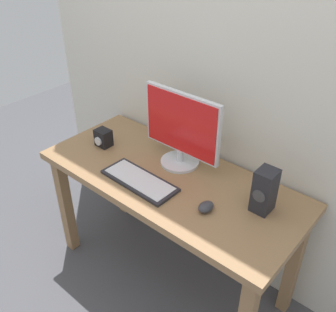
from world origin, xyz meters
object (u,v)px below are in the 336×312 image
desk (170,193)px  monitor (181,129)px  keyboard_primary (139,180)px  speaker_right (264,191)px  audio_controller (103,138)px  mouse (206,207)px

desk → monitor: (-0.04, 0.14, 0.32)m
desk → monitor: monitor is taller
monitor → keyboard_primary: size_ratio=1.12×
desk → speaker_right: 0.54m
speaker_right → audio_controller: size_ratio=2.14×
desk → keyboard_primary: (-0.08, -0.14, 0.12)m
mouse → audio_controller: (-0.79, 0.07, 0.03)m
monitor → mouse: monitor is taller
desk → speaker_right: size_ratio=6.58×
mouse → monitor: bearing=146.8°
monitor → speaker_right: bearing=-6.1°
desk → keyboard_primary: size_ratio=3.41×
keyboard_primary → speaker_right: speaker_right is taller
monitor → speaker_right: 0.54m
keyboard_primary → audio_controller: size_ratio=4.13×
desk → speaker_right: bearing=9.4°
monitor → keyboard_primary: (-0.05, -0.27, -0.20)m
desk → mouse: mouse is taller
speaker_right → mouse: bearing=-137.5°
monitor → audio_controller: bearing=-161.0°
monitor → mouse: 0.45m
monitor → speaker_right: size_ratio=2.16×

